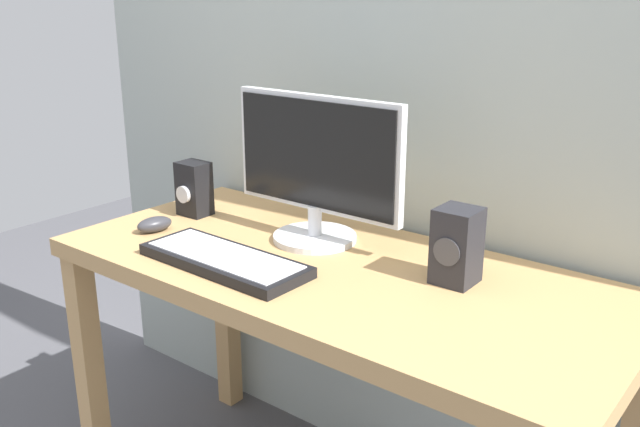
{
  "coord_description": "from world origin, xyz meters",
  "views": [
    {
      "loc": [
        0.91,
        -1.22,
        1.4
      ],
      "look_at": [
        -0.04,
        0.0,
        0.89
      ],
      "focal_mm": 38.95,
      "sensor_mm": 36.0,
      "label": 1
    }
  ],
  "objects_px": {
    "desk": "(334,304)",
    "mouse": "(155,224)",
    "monitor": "(317,168)",
    "keyboard_primary": "(224,260)",
    "audio_controller": "(194,189)",
    "speaker_right": "(457,246)"
  },
  "relations": [
    {
      "from": "desk",
      "to": "mouse",
      "type": "distance_m",
      "value": 0.55
    },
    {
      "from": "speaker_right",
      "to": "audio_controller",
      "type": "bearing_deg",
      "value": -178.14
    },
    {
      "from": "mouse",
      "to": "speaker_right",
      "type": "xyz_separation_m",
      "value": [
        0.79,
        0.2,
        0.07
      ]
    },
    {
      "from": "desk",
      "to": "mouse",
      "type": "relative_size",
      "value": 14.35
    },
    {
      "from": "keyboard_primary",
      "to": "desk",
      "type": "bearing_deg",
      "value": 38.78
    },
    {
      "from": "speaker_right",
      "to": "mouse",
      "type": "bearing_deg",
      "value": -166.18
    },
    {
      "from": "keyboard_primary",
      "to": "speaker_right",
      "type": "xyz_separation_m",
      "value": [
        0.47,
        0.25,
        0.07
      ]
    },
    {
      "from": "desk",
      "to": "mouse",
      "type": "height_order",
      "value": "mouse"
    },
    {
      "from": "desk",
      "to": "audio_controller",
      "type": "height_order",
      "value": "audio_controller"
    },
    {
      "from": "keyboard_primary",
      "to": "speaker_right",
      "type": "relative_size",
      "value": 2.54
    },
    {
      "from": "keyboard_primary",
      "to": "monitor",
      "type": "bearing_deg",
      "value": 77.42
    },
    {
      "from": "speaker_right",
      "to": "monitor",
      "type": "bearing_deg",
      "value": 176.45
    },
    {
      "from": "monitor",
      "to": "audio_controller",
      "type": "distance_m",
      "value": 0.43
    },
    {
      "from": "monitor",
      "to": "desk",
      "type": "bearing_deg",
      "value": -38.59
    },
    {
      "from": "desk",
      "to": "audio_controller",
      "type": "bearing_deg",
      "value": 173.75
    },
    {
      "from": "desk",
      "to": "monitor",
      "type": "xyz_separation_m",
      "value": [
        -0.14,
        0.11,
        0.3
      ]
    },
    {
      "from": "monitor",
      "to": "keyboard_primary",
      "type": "relative_size",
      "value": 1.14
    },
    {
      "from": "monitor",
      "to": "mouse",
      "type": "bearing_deg",
      "value": -149.93
    },
    {
      "from": "mouse",
      "to": "speaker_right",
      "type": "bearing_deg",
      "value": 28.03
    },
    {
      "from": "keyboard_primary",
      "to": "speaker_right",
      "type": "height_order",
      "value": "speaker_right"
    },
    {
      "from": "audio_controller",
      "to": "keyboard_primary",
      "type": "bearing_deg",
      "value": -32.7
    },
    {
      "from": "monitor",
      "to": "mouse",
      "type": "height_order",
      "value": "monitor"
    }
  ]
}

